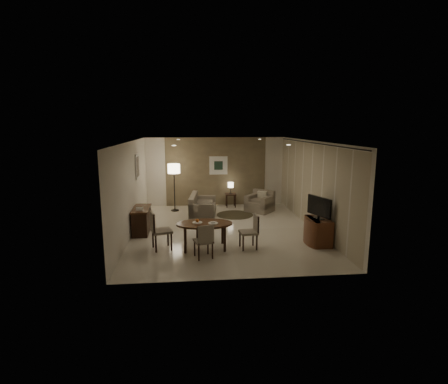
{
  "coord_description": "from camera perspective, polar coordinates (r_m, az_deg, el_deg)",
  "views": [
    {
      "loc": [
        -1.03,
        -10.25,
        3.15
      ],
      "look_at": [
        0.0,
        0.2,
        1.15
      ],
      "focal_mm": 28.0,
      "sensor_mm": 36.0,
      "label": 1
    }
  ],
  "objects": [
    {
      "name": "round_rug",
      "position": [
        12.55,
        1.78,
        -3.73
      ],
      "size": [
        1.31,
        1.31,
        0.01
      ],
      "primitive_type": "cylinder",
      "color": "#3F3823",
      "rests_on": "floor"
    },
    {
      "name": "downlight_fr",
      "position": [
        12.3,
        5.83,
        8.56
      ],
      "size": [
        0.1,
        0.1,
        0.01
      ],
      "primitive_type": "cylinder",
      "color": "white",
      "rests_on": "ceiling"
    },
    {
      "name": "napkin",
      "position": [
        9.0,
        -1.8,
        -4.96
      ],
      "size": [
        0.12,
        0.08,
        0.03
      ],
      "primitive_type": "cube",
      "color": "white",
      "rests_on": "plate_b"
    },
    {
      "name": "downlight_fl",
      "position": [
        12.07,
        -7.46,
        8.48
      ],
      "size": [
        0.1,
        0.1,
        0.01
      ],
      "primitive_type": "cylinder",
      "color": "white",
      "rests_on": "ceiling"
    },
    {
      "name": "taupe_accent",
      "position": [
        13.89,
        -1.33,
        3.34
      ],
      "size": [
        3.96,
        0.03,
        2.7
      ],
      "primitive_type": "cube",
      "color": "#7B6B4C",
      "rests_on": "wall_back"
    },
    {
      "name": "armchair",
      "position": [
        13.02,
        5.83,
        -1.53
      ],
      "size": [
        1.2,
        1.19,
        0.77
      ],
      "primitive_type": null,
      "rotation": [
        0.0,
        0.0,
        -0.71
      ],
      "color": "gray",
      "rests_on": "floor"
    },
    {
      "name": "flat_tv",
      "position": [
        9.63,
        15.27,
        -2.39
      ],
      "size": [
        0.36,
        0.85,
        0.6
      ],
      "primitive_type": null,
      "rotation": [
        0.0,
        0.0,
        0.35
      ],
      "color": "black",
      "rests_on": "tv_cabinet"
    },
    {
      "name": "tv_cabinet",
      "position": [
        9.81,
        15.19,
        -6.2
      ],
      "size": [
        0.48,
        0.9,
        0.7
      ],
      "primitive_type": null,
      "color": "brown",
      "rests_on": "floor"
    },
    {
      "name": "chair_near",
      "position": [
        8.5,
        -3.39,
        -7.92
      ],
      "size": [
        0.51,
        0.51,
        0.86
      ],
      "primitive_type": null,
      "rotation": [
        0.0,
        0.0,
        3.41
      ],
      "color": "gray",
      "rests_on": "floor"
    },
    {
      "name": "fruit_apple",
      "position": [
        9.08,
        -4.38,
        -4.66
      ],
      "size": [
        0.09,
        0.09,
        0.09
      ],
      "primitive_type": "sphere",
      "color": "#CA5A17",
      "rests_on": "plate_a"
    },
    {
      "name": "table_lamp",
      "position": [
        13.65,
        1.1,
        0.75
      ],
      "size": [
        0.22,
        0.22,
        0.5
      ],
      "primitive_type": null,
      "color": "#FFEAC1",
      "rests_on": "side_table"
    },
    {
      "name": "chair_left",
      "position": [
        9.17,
        -10.12,
        -6.2
      ],
      "size": [
        0.6,
        0.6,
        1.0
      ],
      "primitive_type": null,
      "rotation": [
        0.0,
        0.0,
        1.85
      ],
      "color": "gray",
      "rests_on": "floor"
    },
    {
      "name": "curtain_wall",
      "position": [
        11.06,
        14.06,
        0.93
      ],
      "size": [
        0.08,
        6.7,
        2.58
      ],
      "primitive_type": null,
      "color": "beige",
      "rests_on": "wall_right"
    },
    {
      "name": "downlight_nl",
      "position": [
        8.47,
        -8.19,
        7.52
      ],
      "size": [
        0.1,
        0.1,
        0.01
      ],
      "primitive_type": "cylinder",
      "color": "white",
      "rests_on": "ceiling"
    },
    {
      "name": "floor_lamp",
      "position": [
        13.11,
        -8.11,
        0.71
      ],
      "size": [
        0.45,
        0.45,
        1.76
      ],
      "primitive_type": null,
      "color": "#FFE5B7",
      "rests_on": "floor"
    },
    {
      "name": "plate_b",
      "position": [
        9.01,
        -1.8,
        -5.1
      ],
      "size": [
        0.26,
        0.26,
        0.02
      ],
      "primitive_type": "cylinder",
      "color": "white",
      "rests_on": "dining_table"
    },
    {
      "name": "plate_a",
      "position": [
        9.09,
        -4.37,
        -4.98
      ],
      "size": [
        0.26,
        0.26,
        0.02
      ],
      "primitive_type": "cylinder",
      "color": "white",
      "rests_on": "dining_table"
    },
    {
      "name": "art_left_canvas",
      "position": [
        11.65,
        -13.9,
        4.06
      ],
      "size": [
        0.01,
        0.46,
        0.64
      ],
      "primitive_type": "cube",
      "color": "gray",
      "rests_on": "wall_left"
    },
    {
      "name": "art_left_frame",
      "position": [
        11.65,
        -13.97,
        4.06
      ],
      "size": [
        0.03,
        0.6,
        0.8
      ],
      "primitive_type": "cube",
      "color": "silver",
      "rests_on": "wall_left"
    },
    {
      "name": "art_back_frame",
      "position": [
        13.85,
        -0.92,
        4.36
      ],
      "size": [
        0.72,
        0.03,
        0.72
      ],
      "primitive_type": "cube",
      "color": "silver",
      "rests_on": "wall_back"
    },
    {
      "name": "console_desk",
      "position": [
        10.72,
        -13.3,
        -4.52
      ],
      "size": [
        0.48,
        1.2,
        0.75
      ],
      "primitive_type": null,
      "color": "#4A2C18",
      "rests_on": "floor"
    },
    {
      "name": "art_back_canvas",
      "position": [
        13.83,
        -0.91,
        4.35
      ],
      "size": [
        0.34,
        0.01,
        0.34
      ],
      "primitive_type": "cube",
      "color": "#1B3224",
      "rests_on": "wall_back"
    },
    {
      "name": "chair_far",
      "position": [
        9.86,
        -3.19,
        -5.0
      ],
      "size": [
        0.53,
        0.53,
        0.95
      ],
      "primitive_type": null,
      "rotation": [
        0.0,
        0.0,
        -0.18
      ],
      "color": "gray",
      "rests_on": "floor"
    },
    {
      "name": "room_shell",
      "position": [
        10.85,
        -0.1,
        1.23
      ],
      "size": [
        5.5,
        7.0,
        2.7
      ],
      "color": "beige",
      "rests_on": "ground"
    },
    {
      "name": "telephone",
      "position": [
        10.33,
        -13.61,
        -2.68
      ],
      "size": [
        0.2,
        0.14,
        0.09
      ],
      "primitive_type": null,
      "color": "white",
      "rests_on": "console_desk"
    },
    {
      "name": "curtain_rod",
      "position": [
        10.92,
        14.38,
        7.77
      ],
      "size": [
        0.03,
        6.8,
        0.03
      ],
      "primitive_type": "cylinder",
      "rotation": [
        1.57,
        0.0,
        0.0
      ],
      "color": "black",
      "rests_on": "wall_right"
    },
    {
      "name": "sofa",
      "position": [
        12.19,
        -3.47,
        -2.29
      ],
      "size": [
        1.76,
        1.02,
        0.79
      ],
      "primitive_type": null,
      "rotation": [
        0.0,
        0.0,
        1.46
      ],
      "color": "gray",
      "rests_on": "floor"
    },
    {
      "name": "dining_table",
      "position": [
        9.15,
        -3.2,
        -7.14
      ],
      "size": [
        1.45,
        0.9,
        0.68
      ],
      "primitive_type": null,
      "color": "#4A2C18",
      "rests_on": "floor"
    },
    {
      "name": "chair_right",
      "position": [
        9.12,
        3.99,
        -6.5
      ],
      "size": [
        0.47,
        0.47,
        0.89
      ],
      "primitive_type": null,
      "rotation": [
        0.0,
        0.0,
        -1.48
      ],
      "color": "gray",
      "rests_on": "floor"
    },
    {
      "name": "downlight_nr",
      "position": [
        8.81,
        10.49,
        7.57
      ],
      "size": [
        0.1,
        0.1,
        0.01
      ],
      "primitive_type": "cylinder",
      "color": "white",
      "rests_on": "ceiling"
    },
    {
      "name": "side_table",
      "position": [
        13.75,
        1.09,
        -1.35
      ],
      "size": [
        0.41,
        0.41,
        0.52
      ],
      "primitive_type": null,
      "color": "black",
      "rests_on": "floor"
    }
  ]
}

